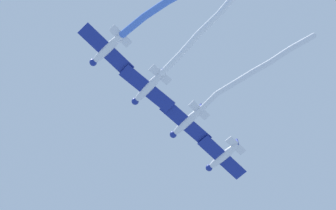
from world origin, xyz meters
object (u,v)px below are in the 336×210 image
(airplane_right_wing, at_px, (148,88))
(airplane_slot, at_px, (107,49))
(airplane_left_wing, at_px, (186,123))
(airplane_lead, at_px, (222,157))

(airplane_right_wing, bearing_deg, airplane_slot, 93.58)
(airplane_left_wing, height_order, airplane_slot, same)
(airplane_slot, bearing_deg, airplane_lead, -90.89)
(airplane_lead, relative_size, airplane_left_wing, 1.00)
(airplane_lead, bearing_deg, airplane_left_wing, 89.96)
(airplane_lead, height_order, airplane_left_wing, airplane_left_wing)
(airplane_lead, distance_m, airplane_slot, 20.89)
(airplane_right_wing, distance_m, airplane_slot, 6.98)
(airplane_left_wing, bearing_deg, airplane_lead, -88.30)
(airplane_right_wing, xyz_separation_m, airplane_slot, (6.83, -1.42, 0.30))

